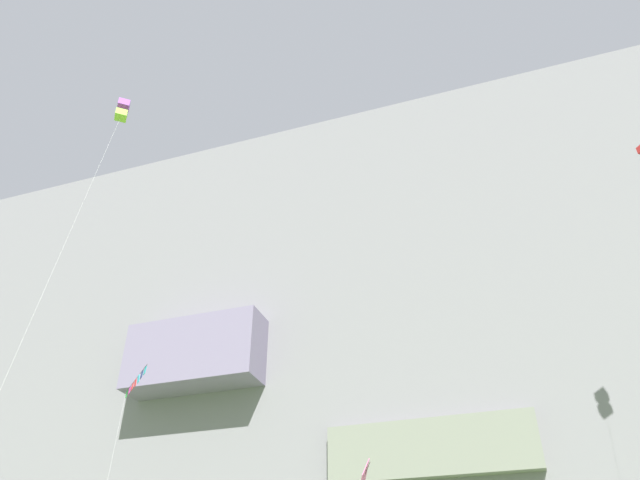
% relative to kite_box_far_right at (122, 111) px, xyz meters
% --- Properties ---
extents(cliff_face, '(180.00, 27.62, 55.64)m').
position_rel_kite_box_far_right_xyz_m(cliff_face, '(16.57, 37.47, -6.60)').
color(cliff_face, gray).
rests_on(cliff_face, ground).
extents(kite_box_far_right, '(1.48, 4.68, 35.35)m').
position_rel_kite_box_far_right_xyz_m(kite_box_far_right, '(0.00, 0.00, 0.00)').
color(kite_box_far_right, purple).
rests_on(kite_box_far_right, ground).
extents(kite_diamond_near_cliff, '(2.62, 2.96, 10.27)m').
position_rel_kite_box_far_right_xyz_m(kite_diamond_near_cliff, '(15.30, 8.24, -25.36)').
color(kite_diamond_near_cliff, pink).
rests_on(kite_diamond_near_cliff, ground).
extents(kite_banner_far_left, '(4.97, 4.67, 19.11)m').
position_rel_kite_box_far_right_xyz_m(kite_banner_far_left, '(-4.42, 13.43, -16.06)').
color(kite_banner_far_left, black).
rests_on(kite_banner_far_left, ground).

